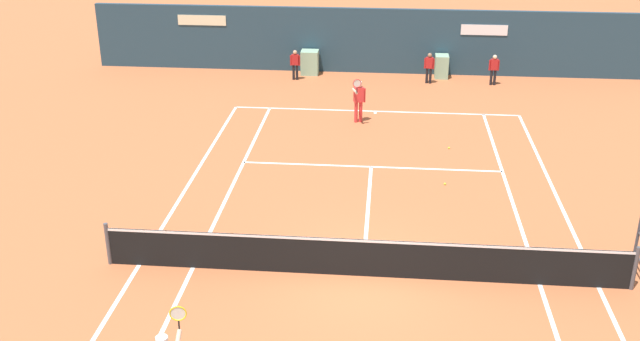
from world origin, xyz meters
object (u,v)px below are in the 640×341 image
at_px(ball_kid_left_post, 494,68).
at_px(tennis_ball_mid_court, 449,148).
at_px(ball_kid_centre_post, 429,66).
at_px(tennis_ball_near_service_line, 445,184).
at_px(player_on_baseline, 359,98).
at_px(ball_kid_right_post, 295,63).

height_order(ball_kid_left_post, tennis_ball_mid_court, ball_kid_left_post).
height_order(ball_kid_centre_post, tennis_ball_near_service_line, ball_kid_centre_post).
distance_m(tennis_ball_mid_court, tennis_ball_near_service_line, 2.90).
distance_m(player_on_baseline, ball_kid_centre_post, 5.76).
bearing_deg(ball_kid_right_post, tennis_ball_mid_court, 127.48).
distance_m(ball_kid_left_post, tennis_ball_near_service_line, 10.61).
xyz_separation_m(player_on_baseline, ball_kid_right_post, (-2.91, 5.08, -0.18)).
bearing_deg(tennis_ball_mid_court, tennis_ball_near_service_line, -96.14).
bearing_deg(ball_kid_centre_post, ball_kid_left_post, -170.22).
relative_size(player_on_baseline, ball_kid_right_post, 1.38).
bearing_deg(tennis_ball_near_service_line, ball_kid_centre_post, 90.39).
bearing_deg(ball_kid_centre_post, player_on_baseline, 71.74).
relative_size(ball_kid_right_post, ball_kid_centre_post, 0.99).
bearing_deg(tennis_ball_mid_court, ball_kid_centre_post, 92.94).
height_order(ball_kid_right_post, tennis_ball_near_service_line, ball_kid_right_post).
height_order(player_on_baseline, ball_kid_right_post, player_on_baseline).
relative_size(ball_kid_left_post, ball_kid_centre_post, 0.99).
relative_size(player_on_baseline, tennis_ball_mid_court, 25.86).
relative_size(ball_kid_centre_post, tennis_ball_mid_court, 18.99).
distance_m(player_on_baseline, ball_kid_right_post, 5.86).
height_order(ball_kid_left_post, tennis_ball_near_service_line, ball_kid_left_post).
bearing_deg(tennis_ball_mid_court, player_on_baseline, 143.21).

